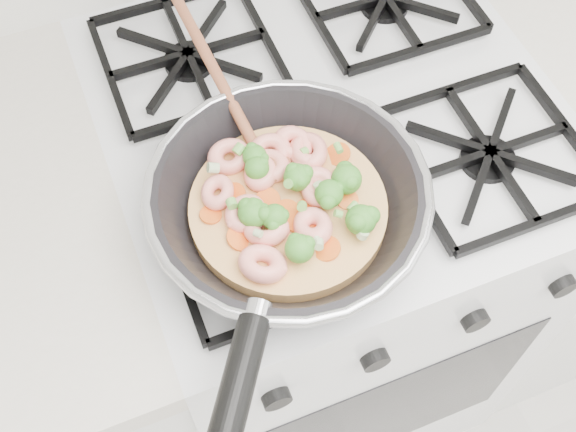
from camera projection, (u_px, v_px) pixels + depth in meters
name	position (u px, v px, depth m)	size (l,w,h in m)	color
stove	(319.00, 263.00, 1.34)	(0.60, 0.60, 0.92)	white
skillet	(287.00, 204.00, 0.82)	(0.36, 0.59, 0.10)	black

